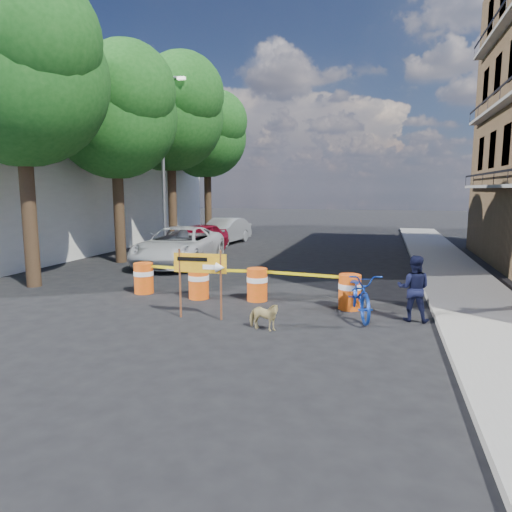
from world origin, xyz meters
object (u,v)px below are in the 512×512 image
Objects in this scene: bicycle at (360,273)px; sedan_silver at (224,231)px; barrel_far_left at (144,277)px; dog at (263,316)px; pedestrian at (414,288)px; sedan_red at (198,238)px; barrel_far_right at (350,291)px; barrel_mid_left at (199,282)px; detour_sign at (206,269)px; suv_white at (179,246)px; barrel_mid_right at (257,284)px.

sedan_silver is at bearing 105.68° from bicycle.
barrel_far_left is 0.21× the size of sedan_silver.
bicycle reaches higher than dog.
pedestrian is 13.20m from sedan_red.
barrel_far_right is 0.21× the size of sedan_silver.
barrel_mid_left is at bearing 56.93° from dog.
barrel_far_right reaches higher than dog.
sedan_silver is at bearing 96.09° from sedan_red.
bicycle reaches higher than sedan_red.
detour_sign reaches higher than suv_white.
suv_white reaches higher than sedan_silver.
barrel_mid_right is 0.22× the size of sedan_red.
barrel_far_right is at bearing -25.74° from dog.
barrel_far_left is at bearing -71.75° from sedan_red.
sedan_red is (-8.08, 9.37, -0.36)m from bicycle.
sedan_red is at bearing -39.50° from pedestrian.
bicycle is at bearing -8.00° from barrel_far_left.
barrel_mid_left is 0.21× the size of sedan_silver.
pedestrian is 0.73× the size of bicycle.
pedestrian is (5.65, -0.69, 0.30)m from barrel_mid_left.
barrel_far_right is at bearing 96.60° from bicycle.
barrel_mid_right is 2.28m from detour_sign.
suv_white reaches higher than barrel_mid_right.
sedan_silver is at bearing 98.48° from barrel_far_left.
pedestrian is at bearing -6.70° from barrel_far_left.
pedestrian is (4.01, -0.89, 0.30)m from barrel_mid_right.
suv_white is (-8.68, 5.93, -0.01)m from pedestrian.
barrel_mid_right is 1.00× the size of barrel_far_right.
bicycle is at bearing -43.16° from sedan_red.
suv_white is at bearing 103.43° from barrel_far_left.
pedestrian is at bearing -39.13° from sedan_red.
suv_white is at bearing -28.65° from pedestrian.
suv_white reaches higher than sedan_red.
sedan_red is at bearing 102.16° from barrel_far_left.
barrel_far_left is 3.53m from detour_sign.
suv_white is at bearing 125.61° from bicycle.
sedan_silver reaches higher than barrel_mid_left.
barrel_mid_left is at bearing -5.91° from barrel_far_left.
barrel_mid_right is at bearing 28.55° from dog.
barrel_mid_left is 12.99m from sedan_silver.
barrel_mid_left is 4.15m from barrel_far_right.
barrel_far_left is at bearing 69.79° from dog.
suv_white reaches higher than barrel_far_left.
bicycle is at bearing 15.60° from detour_sign.
barrel_mid_right is 0.58× the size of pedestrian.
barrel_mid_right is at bearing 6.96° from barrel_mid_left.
barrel_mid_right reaches higher than dog.
suv_white is (-7.45, 5.93, -0.30)m from bicycle.
detour_sign is at bearing -150.34° from barrel_far_right.
pedestrian is (1.49, -0.65, 0.30)m from barrel_far_right.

